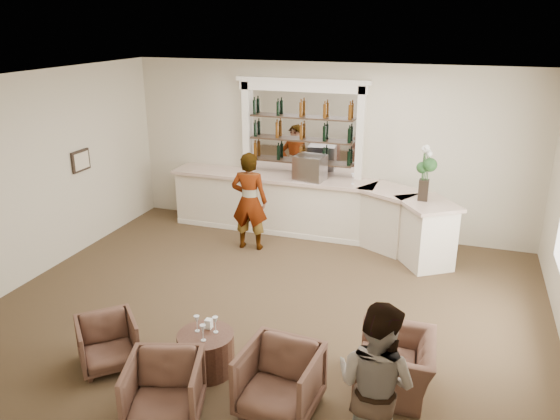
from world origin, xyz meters
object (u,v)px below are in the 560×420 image
object	(u,v)px
bar_counter	(311,209)
flower_vase	(425,170)
cocktail_table	(206,352)
sommelier	(249,201)
armchair_right	(280,381)
guest	(376,385)
armchair_left	(108,342)
espresso_machine	(310,168)
armchair_center	(164,391)
armchair_far	(395,365)

from	to	relation	value
bar_counter	flower_vase	size ratio (longest dim) A/B	5.99
cocktail_table	sommelier	size ratio (longest dim) A/B	0.38
cocktail_table	armchair_right	bearing A→B (deg)	-20.30
guest	armchair_left	xyz separation A→B (m)	(-3.33, 0.48, -0.54)
bar_counter	sommelier	size ratio (longest dim) A/B	3.13
armchair_left	armchair_right	bearing A→B (deg)	-46.44
cocktail_table	flower_vase	bearing A→B (deg)	62.34
sommelier	espresso_machine	bearing A→B (deg)	-139.29
armchair_left	espresso_machine	xyz separation A→B (m)	(1.17, 4.90, 1.07)
armchair_center	armchair_left	bearing A→B (deg)	133.37
cocktail_table	armchair_left	world-z (taller)	armchair_left
bar_counter	cocktail_table	size ratio (longest dim) A/B	8.34
armchair_center	flower_vase	bearing A→B (deg)	48.58
armchair_left	bar_counter	bearing A→B (deg)	32.31
bar_counter	armchair_left	world-z (taller)	bar_counter
armchair_left	flower_vase	distance (m)	5.64
cocktail_table	armchair_left	distance (m)	1.23
cocktail_table	guest	xyz separation A→B (m)	(2.14, -0.78, 0.61)
flower_vase	bar_counter	bearing A→B (deg)	165.89
cocktail_table	guest	bearing A→B (deg)	-19.89
sommelier	armchair_left	xyz separation A→B (m)	(-0.29, -3.97, -0.60)
guest	flower_vase	bearing A→B (deg)	-67.65
armchair_center	armchair_right	world-z (taller)	armchair_right
cocktail_table	espresso_machine	bearing A→B (deg)	90.26
bar_counter	espresso_machine	world-z (taller)	espresso_machine
armchair_center	flower_vase	xyz separation A→B (m)	(2.16, 4.98, 1.32)
bar_counter	armchair_far	world-z (taller)	bar_counter
armchair_center	sommelier	bearing A→B (deg)	82.66
armchair_right	armchair_far	size ratio (longest dim) A/B	0.84
bar_counter	espresso_machine	xyz separation A→B (m)	(-0.04, 0.02, 0.81)
espresso_machine	guest	bearing A→B (deg)	-61.64
guest	armchair_left	distance (m)	3.41
armchair_right	flower_vase	bearing A→B (deg)	81.09
espresso_machine	flower_vase	bearing A→B (deg)	-7.91
flower_vase	armchair_right	bearing A→B (deg)	-103.30
bar_counter	guest	xyz separation A→B (m)	(2.12, -5.36, 0.28)
cocktail_table	armchair_right	size ratio (longest dim) A/B	0.82
armchair_far	flower_vase	world-z (taller)	flower_vase
sommelier	armchair_right	xyz separation A→B (m)	(1.97, -4.08, -0.53)
armchair_center	flower_vase	size ratio (longest dim) A/B	0.83
guest	armchair_center	xyz separation A→B (m)	(-2.18, -0.15, -0.50)
sommelier	guest	xyz separation A→B (m)	(3.04, -4.46, -0.06)
armchair_center	espresso_machine	bearing A→B (deg)	71.90
bar_counter	armchair_left	distance (m)	5.03
armchair_far	espresso_machine	size ratio (longest dim) A/B	1.80
flower_vase	guest	bearing A→B (deg)	-89.81
armchair_right	flower_vase	distance (m)	4.76
armchair_far	espresso_machine	bearing A→B (deg)	-155.56
guest	armchair_right	distance (m)	1.23
bar_counter	armchair_center	xyz separation A→B (m)	(-0.05, -5.51, -0.21)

